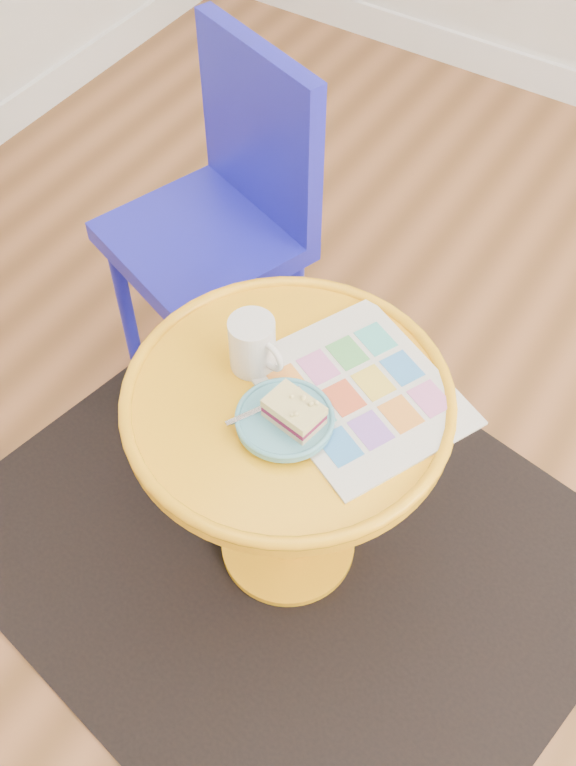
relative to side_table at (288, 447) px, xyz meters
The scene contains 10 objects.
floor 0.56m from the side_table, ahead, with size 4.00×4.00×0.00m, color brown.
room_walls 1.17m from the side_table, 121.88° to the left, with size 4.00×4.00×4.00m.
rug 0.39m from the side_table, 135.00° to the right, with size 1.30×1.10×0.01m, color black.
side_table is the anchor object (origin of this frame).
chair 0.59m from the side_table, 136.48° to the left, with size 0.47×0.47×0.84m.
newspaper 0.20m from the side_table, 37.83° to the left, with size 0.34×0.29×0.01m, color silver.
mug 0.23m from the side_table, 162.01° to the left, with size 0.12×0.08×0.11m.
plate 0.18m from the side_table, 62.42° to the right, with size 0.16×0.16×0.02m.
cake_slice 0.21m from the side_table, 48.35° to the right, with size 0.10×0.08×0.04m.
fork 0.19m from the side_table, 98.71° to the right, with size 0.08×0.13×0.00m.
Camera 1 is at (0.08, -0.70, 1.71)m, focal length 40.00 mm.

